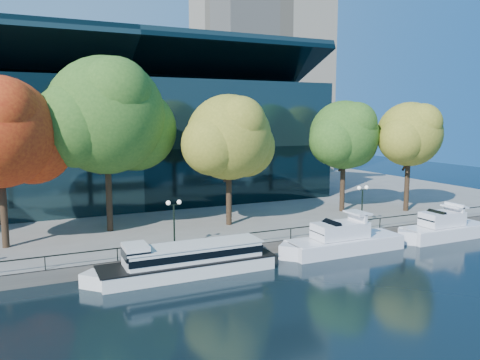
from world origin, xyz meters
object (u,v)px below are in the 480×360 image
tour_boat (184,260)px  tree_2 (109,118)px  lamp_1 (174,213)px  tree_3 (231,139)px  tree_5 (411,136)px  tree_1 (1,134)px  lamp_2 (362,196)px  cruiser_far (442,228)px  tree_4 (345,137)px  cruiser_near (341,240)px

tour_boat → tree_2: tree_2 is taller
lamp_1 → tree_2: bearing=112.9°
tree_2 → tree_3: (11.17, -2.27, -2.05)m
tour_boat → tree_5: tree_5 is taller
tree_1 → lamp_1: 15.15m
lamp_2 → lamp_1: bearing=180.0°
tree_1 → tree_2: tree_2 is taller
tour_boat → lamp_1: size_ratio=3.57×
tree_5 → tree_2: bearing=172.4°
lamp_1 → tree_3: bearing=38.5°
cruiser_far → tree_4: bearing=107.3°
cruiser_far → tree_5: size_ratio=0.84×
cruiser_far → lamp_2: 8.10m
tree_3 → lamp_1: tree_3 is taller
cruiser_near → lamp_2: size_ratio=2.93×
cruiser_near → tree_5: size_ratio=0.96×
tree_3 → tour_boat: bearing=-129.6°
tour_boat → tree_1: bearing=140.8°
cruiser_far → lamp_2: lamp_2 is taller
cruiser_far → cruiser_near: bearing=178.2°
tree_1 → tree_2: bearing=13.8°
cruiser_near → lamp_2: (5.21, 3.63, 2.92)m
cruiser_near → tree_4: (8.21, 10.54, 8.41)m
tree_3 → tree_1: bearing=179.7°
tree_2 → lamp_1: 11.81m
cruiser_near → cruiser_far: cruiser_near is taller
tour_boat → tree_3: bearing=50.4°
tree_2 → lamp_1: (3.53, -8.35, -7.58)m
lamp_2 → tree_2: bearing=159.7°
tree_4 → lamp_2: bearing=-113.5°
cruiser_far → lamp_1: 25.88m
cruiser_far → lamp_1: size_ratio=2.55×
cruiser_far → tree_2: (-28.93, 12.35, 10.49)m
tree_1 → lamp_2: 32.53m
tour_boat → tree_3: (7.99, 9.66, 8.35)m
tree_3 → lamp_2: 14.02m
tour_boat → tree_2: size_ratio=0.89×
tree_2 → lamp_1: tree_2 is taller
lamp_2 → cruiser_far: bearing=-32.0°
cruiser_near → tree_4: size_ratio=0.95×
tree_1 → tree_5: 41.18m
tree_4 → lamp_1: bearing=-162.6°
tour_boat → tree_3: tree_3 is taller
tree_1 → tree_4: bearing=1.2°
tour_boat → tree_2: (-3.18, 11.93, 10.40)m
cruiser_far → tree_4: 14.19m
tree_2 → lamp_2: (22.53, -8.35, -7.58)m
tree_1 → tree_2: 9.13m
tree_2 → tree_3: 11.58m
lamp_1 → tour_boat: bearing=-95.6°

